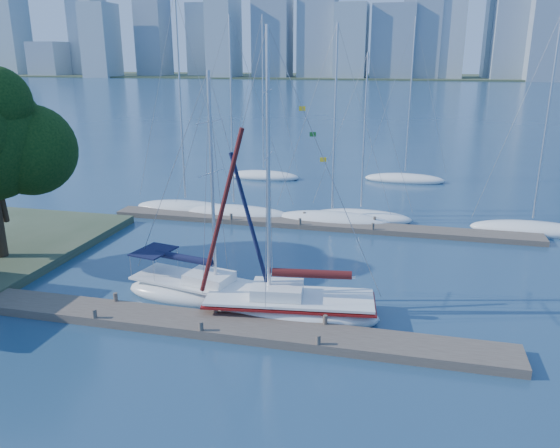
# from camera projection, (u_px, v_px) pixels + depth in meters

# --- Properties ---
(ground) EXTENTS (700.00, 700.00, 0.00)m
(ground) POSITION_uv_depth(u_px,v_px,m) (209.00, 329.00, 23.97)
(ground) COLOR navy
(ground) RESTS_ON ground
(near_dock) EXTENTS (26.00, 2.00, 0.40)m
(near_dock) POSITION_uv_depth(u_px,v_px,m) (209.00, 325.00, 23.91)
(near_dock) COLOR #4C4238
(near_dock) RESTS_ON ground
(far_dock) EXTENTS (30.00, 1.80, 0.36)m
(far_dock) POSITION_uv_depth(u_px,v_px,m) (316.00, 224.00, 38.35)
(far_dock) COLOR #4C4238
(far_dock) RESTS_ON ground
(far_shore) EXTENTS (800.00, 100.00, 1.50)m
(far_shore) POSITION_uv_depth(u_px,v_px,m) (401.00, 77.00, 321.53)
(far_shore) COLOR #38472D
(far_shore) RESTS_ON ground
(sailboat_navy) EXTENTS (7.95, 3.97, 11.44)m
(sailboat_navy) POSITION_uv_depth(u_px,v_px,m) (200.00, 280.00, 26.82)
(sailboat_navy) COLOR white
(sailboat_navy) RESTS_ON ground
(sailboat_maroon) EXTENTS (8.49, 3.68, 13.28)m
(sailboat_maroon) POSITION_uv_depth(u_px,v_px,m) (289.00, 294.00, 24.94)
(sailboat_maroon) COLOR white
(sailboat_maroon) RESTS_ON ground
(bg_boat_0) EXTENTS (8.26, 3.14, 16.20)m
(bg_boat_0) POSITION_uv_depth(u_px,v_px,m) (186.00, 207.00, 42.17)
(bg_boat_0) COLOR white
(bg_boat_0) RESTS_ON ground
(bg_boat_1) EXTENTS (9.11, 3.71, 14.61)m
(bg_boat_1) POSITION_uv_depth(u_px,v_px,m) (234.00, 212.00, 40.88)
(bg_boat_1) COLOR white
(bg_boat_1) RESTS_ON ground
(bg_boat_2) EXTENTS (8.43, 3.01, 13.98)m
(bg_boat_2) POSITION_uv_depth(u_px,v_px,m) (332.00, 219.00, 39.19)
(bg_boat_2) COLOR white
(bg_boat_2) RESTS_ON ground
(bg_boat_3) EXTENTS (7.65, 3.32, 12.12)m
(bg_boat_3) POSITION_uv_depth(u_px,v_px,m) (361.00, 217.00, 39.88)
(bg_boat_3) COLOR white
(bg_boat_3) RESTS_ON ground
(bg_boat_5) EXTENTS (8.19, 3.18, 14.45)m
(bg_boat_5) POSITION_uv_depth(u_px,v_px,m) (531.00, 229.00, 37.01)
(bg_boat_5) COLOR white
(bg_boat_5) RESTS_ON ground
(bg_boat_6) EXTENTS (7.34, 3.24, 15.54)m
(bg_boat_6) POSITION_uv_depth(u_px,v_px,m) (264.00, 175.00, 53.63)
(bg_boat_6) COLOR white
(bg_boat_6) RESTS_ON ground
(bg_boat_7) EXTENTS (7.73, 2.98, 15.25)m
(bg_boat_7) POSITION_uv_depth(u_px,v_px,m) (405.00, 178.00, 52.30)
(bg_boat_7) COLOR white
(bg_boat_7) RESTS_ON ground
(skyline) EXTENTS (501.60, 51.31, 121.25)m
(skyline) POSITION_uv_depth(u_px,v_px,m) (445.00, 6.00, 278.72)
(skyline) COLOR #8097A5
(skyline) RESTS_ON ground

